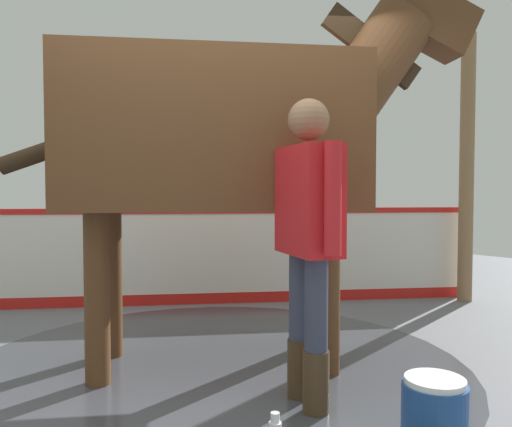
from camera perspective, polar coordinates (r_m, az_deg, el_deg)
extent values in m
cube|color=slate|center=(3.39, -7.62, -19.20)|extent=(16.00, 16.00, 0.02)
cylinder|color=#42444C|center=(3.78, -4.75, -16.66)|extent=(3.60, 3.60, 0.00)
cube|color=white|center=(5.60, -5.66, -5.13)|extent=(5.03, 3.27, 1.00)
cube|color=red|center=(5.56, -5.68, 0.31)|extent=(5.04, 3.29, 0.06)
cube|color=red|center=(5.68, -5.64, -9.54)|extent=(5.03, 3.28, 0.12)
cylinder|color=olive|center=(6.14, 22.84, 4.74)|extent=(0.16, 0.16, 3.01)
cube|color=brown|center=(3.59, -4.84, 8.70)|extent=(2.24, 1.95, 1.03)
cylinder|color=brown|center=(4.02, 6.05, -7.33)|extent=(0.16, 0.16, 1.11)
cylinder|color=brown|center=(3.47, 8.22, -8.88)|extent=(0.16, 0.16, 1.11)
cylinder|color=brown|center=(3.96, -16.14, -7.56)|extent=(0.16, 0.16, 1.11)
cylinder|color=brown|center=(3.41, -17.63, -9.19)|extent=(0.16, 0.16, 1.11)
cylinder|color=brown|center=(3.90, 12.97, 15.78)|extent=(0.99, 0.87, 0.98)
cube|color=#382819|center=(3.94, 12.99, 17.97)|extent=(0.66, 0.46, 0.60)
cube|color=brown|center=(4.18, 19.47, 19.89)|extent=(0.70, 0.59, 0.56)
cylinder|color=#382819|center=(3.70, -22.25, 6.79)|extent=(0.65, 0.48, 0.35)
cylinder|color=#47331E|center=(2.98, 6.83, -18.46)|extent=(0.15, 0.15, 0.35)
cylinder|color=#383D51|center=(2.85, 6.88, -10.18)|extent=(0.13, 0.13, 0.53)
cylinder|color=#47331E|center=(3.18, 4.98, -17.10)|extent=(0.15, 0.15, 0.35)
cylinder|color=#383D51|center=(3.06, 5.01, -9.31)|extent=(0.13, 0.13, 0.53)
cube|color=red|center=(2.89, 5.96, 1.49)|extent=(0.39, 0.56, 0.62)
cylinder|color=red|center=(2.61, 8.73, 1.71)|extent=(0.09, 0.09, 0.59)
cylinder|color=red|center=(3.17, 3.68, 1.86)|extent=(0.09, 0.09, 0.59)
sphere|color=#936B4C|center=(2.92, 6.00, 10.56)|extent=(0.24, 0.24, 0.24)
cylinder|color=#1E478C|center=(2.82, 19.64, -20.51)|extent=(0.32, 0.32, 0.29)
cylinder|color=white|center=(2.76, 19.69, -17.49)|extent=(0.30, 0.30, 0.03)
cylinder|color=white|center=(2.43, 2.19, -22.17)|extent=(0.04, 0.04, 0.04)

